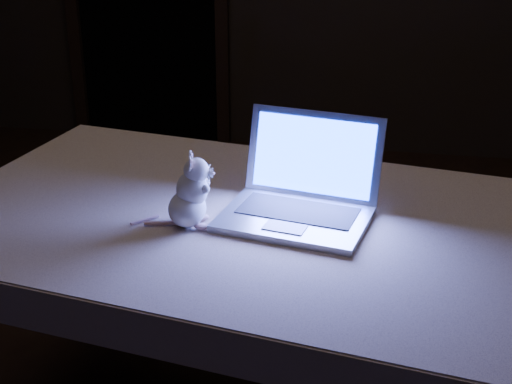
# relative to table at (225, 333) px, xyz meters

# --- Properties ---
(table) EXTENTS (1.58, 1.16, 0.78)m
(table) POSITION_rel_table_xyz_m (0.00, 0.00, 0.00)
(table) COLOR black
(table) RESTS_ON floor
(tablecloth) EXTENTS (1.67, 1.22, 0.11)m
(tablecloth) POSITION_rel_table_xyz_m (0.01, -0.05, 0.34)
(tablecloth) COLOR beige
(tablecloth) RESTS_ON table
(laptop) EXTENTS (0.44, 0.40, 0.26)m
(laptop) POSITION_rel_table_xyz_m (0.20, -0.04, 0.53)
(laptop) COLOR #A1A2A6
(laptop) RESTS_ON tablecloth
(plush_mouse) EXTENTS (0.18, 0.18, 0.20)m
(plush_mouse) POSITION_rel_table_xyz_m (-0.07, -0.10, 0.50)
(plush_mouse) COLOR silver
(plush_mouse) RESTS_ON tablecloth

